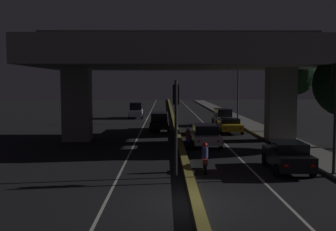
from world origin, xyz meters
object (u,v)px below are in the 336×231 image
(car_black_lead, at_px, (287,156))
(car_black_lead_oncoming, at_px, (160,121))
(traffic_light_left_of_median, at_px, (176,111))
(motorcycle_blue_filtering_mid, at_px, (188,139))
(street_lamp, at_px, (234,85))
(car_white_second, at_px, (205,135))
(motorcycle_red_filtering_near, at_px, (205,159))
(car_white_second_oncoming, at_px, (136,110))
(car_silver_fourth, at_px, (223,117))
(traffic_light_right_of_median, at_px, (335,98))
(car_taxi_yellow_third, at_px, (230,125))

(car_black_lead, relative_size, car_black_lead_oncoming, 0.99)
(traffic_light_left_of_median, bearing_deg, motorcycle_blue_filtering_mid, 82.65)
(street_lamp, relative_size, car_white_second, 1.83)
(motorcycle_red_filtering_near, bearing_deg, car_white_second_oncoming, 13.26)
(car_black_lead, distance_m, car_silver_fourth, 22.26)
(traffic_light_left_of_median, height_order, car_black_lead, traffic_light_left_of_median)
(traffic_light_right_of_median, relative_size, street_lamp, 0.77)
(car_black_lead, distance_m, car_black_lead_oncoming, 19.10)
(motorcycle_red_filtering_near, bearing_deg, car_white_second, -3.25)
(traffic_light_left_of_median, relative_size, motorcycle_blue_filtering_mid, 2.35)
(car_black_lead, xyz_separation_m, car_silver_fourth, (0.01, 22.26, 0.18))
(traffic_light_left_of_median, distance_m, motorcycle_blue_filtering_mid, 8.85)
(traffic_light_right_of_median, height_order, motorcycle_red_filtering_near, traffic_light_right_of_median)
(car_white_second_oncoming, distance_m, motorcycle_red_filtering_near, 32.13)
(car_white_second, bearing_deg, car_black_lead, -158.30)
(car_black_lead_oncoming, bearing_deg, traffic_light_left_of_median, 4.44)
(traffic_light_right_of_median, height_order, motorcycle_blue_filtering_mid, traffic_light_right_of_median)
(traffic_light_left_of_median, xyz_separation_m, car_white_second_oncoming, (-4.26, 32.77, -2.09))
(car_silver_fourth, bearing_deg, car_white_second, 164.86)
(traffic_light_left_of_median, bearing_deg, motorcycle_red_filtering_near, 37.59)
(street_lamp, bearing_deg, car_black_lead_oncoming, -137.13)
(car_taxi_yellow_third, distance_m, motorcycle_blue_filtering_mid, 9.78)
(traffic_light_left_of_median, distance_m, car_taxi_yellow_third, 18.17)
(car_black_lead, distance_m, car_white_second_oncoming, 33.11)
(motorcycle_red_filtering_near, bearing_deg, traffic_light_left_of_median, 130.50)
(car_white_second, height_order, motorcycle_red_filtering_near, car_white_second)
(street_lamp, distance_m, car_silver_fourth, 5.27)
(traffic_light_left_of_median, xyz_separation_m, motorcycle_red_filtering_near, (1.51, 1.16, -2.52))
(motorcycle_red_filtering_near, relative_size, motorcycle_blue_filtering_mid, 0.97)
(traffic_light_right_of_median, xyz_separation_m, car_taxi_yellow_third, (-2.11, 17.18, -3.11))
(traffic_light_left_of_median, height_order, traffic_light_right_of_median, traffic_light_right_of_median)
(car_silver_fourth, relative_size, motorcycle_red_filtering_near, 2.13)
(traffic_light_right_of_median, relative_size, car_white_second_oncoming, 1.34)
(traffic_light_left_of_median, bearing_deg, car_black_lead, 11.85)
(car_silver_fourth, bearing_deg, traffic_light_left_of_median, 164.49)
(car_white_second_oncoming, height_order, motorcycle_red_filtering_near, car_white_second_oncoming)
(traffic_light_left_of_median, bearing_deg, car_white_second, 75.70)
(traffic_light_left_of_median, xyz_separation_m, car_white_second, (2.40, 9.43, -2.35))
(car_white_second, relative_size, car_black_lead_oncoming, 0.91)
(car_taxi_yellow_third, height_order, car_white_second_oncoming, car_white_second_oncoming)
(street_lamp, xyz_separation_m, car_white_second_oncoming, (-11.82, 5.75, -3.33))
(traffic_light_left_of_median, bearing_deg, car_white_second_oncoming, 97.40)
(car_silver_fourth, xyz_separation_m, car_black_lead_oncoming, (-6.72, -4.37, -0.06))
(traffic_light_right_of_median, relative_size, motorcycle_red_filtering_near, 2.95)
(car_black_lead_oncoming, distance_m, motorcycle_red_filtering_near, 18.10)
(car_white_second_oncoming, bearing_deg, motorcycle_blue_filtering_mid, 10.64)
(traffic_light_right_of_median, relative_size, motorcycle_blue_filtering_mid, 2.86)
(traffic_light_left_of_median, xyz_separation_m, traffic_light_right_of_median, (7.54, -0.01, 0.65))
(car_black_lead, bearing_deg, motorcycle_red_filtering_near, 93.13)
(car_silver_fourth, relative_size, motorcycle_blue_filtering_mid, 2.06)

